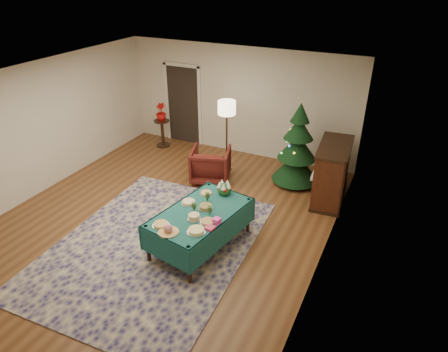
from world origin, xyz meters
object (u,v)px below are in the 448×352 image
at_px(buffet_table, 200,219).
at_px(potted_plant, 161,116).
at_px(christmas_tree, 297,148).
at_px(side_table, 163,134).
at_px(armchair, 211,163).
at_px(floor_lamp, 227,112).
at_px(gift_box, 217,221).
at_px(piano, 332,173).

relative_size(buffet_table, potted_plant, 4.24).
height_order(potted_plant, christmas_tree, christmas_tree).
bearing_deg(side_table, armchair, -29.48).
relative_size(armchair, floor_lamp, 0.51).
bearing_deg(christmas_tree, gift_box, -97.49).
height_order(gift_box, side_table, gift_box).
relative_size(armchair, side_table, 1.18).
distance_m(buffet_table, piano, 3.07).
xyz_separation_m(buffet_table, piano, (1.66, 2.58, 0.02)).
xyz_separation_m(gift_box, christmas_tree, (0.41, 3.10, 0.08)).
height_order(armchair, side_table, armchair).
bearing_deg(potted_plant, piano, -9.64).
bearing_deg(buffet_table, christmas_tree, 74.55).
relative_size(buffet_table, armchair, 2.31).
bearing_deg(armchair, side_table, -47.35).
bearing_deg(armchair, floor_lamp, -113.67).
height_order(buffet_table, armchair, armchair).
distance_m(buffet_table, potted_plant, 4.52).
bearing_deg(floor_lamp, potted_plant, 167.58).
distance_m(armchair, floor_lamp, 1.21).
bearing_deg(gift_box, floor_lamp, 112.49).
relative_size(buffet_table, side_table, 2.73).
relative_size(gift_box, potted_plant, 0.24).
distance_m(gift_box, floor_lamp, 3.40).
height_order(floor_lamp, side_table, floor_lamp).
relative_size(buffet_table, gift_box, 17.47).
bearing_deg(piano, buffet_table, -122.78).
relative_size(buffet_table, piano, 1.37).
xyz_separation_m(floor_lamp, side_table, (-2.12, 0.47, -1.07)).
relative_size(floor_lamp, piano, 1.16).
relative_size(armchair, potted_plant, 1.83).
relative_size(side_table, christmas_tree, 0.39).
height_order(buffet_table, gift_box, gift_box).
relative_size(buffet_table, floor_lamp, 1.18).
bearing_deg(side_table, christmas_tree, -6.62).
height_order(buffet_table, floor_lamp, floor_lamp).
height_order(armchair, floor_lamp, floor_lamp).
distance_m(christmas_tree, piano, 0.95).
bearing_deg(side_table, buffet_table, -48.40).
relative_size(floor_lamp, side_table, 2.31).
distance_m(buffet_table, gift_box, 0.48).
xyz_separation_m(gift_box, side_table, (-3.39, 3.54, -0.40)).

